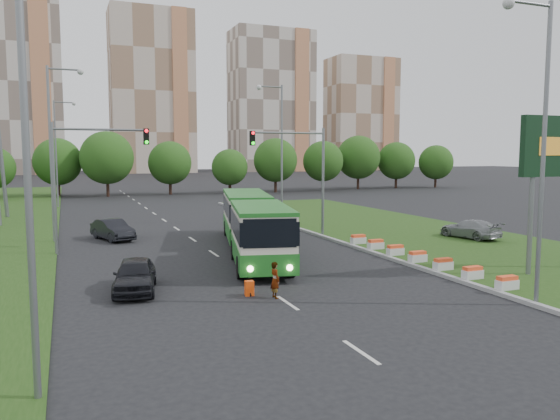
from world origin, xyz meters
name	(u,v)px	position (x,y,z in m)	size (l,w,h in m)	color
ground	(297,269)	(0.00, 0.00, 0.00)	(360.00, 360.00, 0.00)	black
grass_median	(413,234)	(13.00, 8.00, 0.07)	(14.00, 60.00, 0.15)	#1E3F12
median_kerb	(330,239)	(6.05, 8.00, 0.09)	(0.30, 60.00, 0.18)	gray
lane_markings	(172,226)	(-3.00, 20.00, 0.00)	(0.20, 100.00, 0.01)	beige
flower_planters	(418,256)	(6.70, -1.40, 0.45)	(1.10, 13.70, 0.60)	silver
traffic_mast_median	(303,164)	(4.78, 10.00, 5.35)	(5.76, 0.32, 8.00)	slate
traffic_mast_left	(82,167)	(-10.38, 9.00, 5.35)	(5.76, 0.32, 8.00)	slate
street_lamps	(198,156)	(-3.00, 10.00, 6.00)	(36.00, 60.00, 12.00)	slate
tree_line	(215,164)	(10.00, 55.00, 4.50)	(120.00, 8.00, 9.00)	#1E4512
apartment_tower_cwest	(10,83)	(-25.00, 150.00, 26.00)	(28.00, 15.00, 52.00)	beige
apartment_tower_ceast	(152,93)	(15.00, 150.00, 25.00)	(25.00, 15.00, 50.00)	#BFAD9A
apartment_tower_east	(271,102)	(55.00, 150.00, 23.50)	(27.00, 15.00, 47.00)	beige
midrise_east	(361,115)	(90.00, 150.00, 20.00)	(24.00, 14.00, 40.00)	#BFAD9A
articulated_bus	(249,223)	(-0.77, 5.83, 1.82)	(2.81, 18.01, 2.97)	beige
car_left_near	(135,275)	(-8.62, -1.76, 0.75)	(1.77, 4.41, 1.50)	black
car_left_far	(113,230)	(-8.35, 13.84, 0.73)	(1.55, 4.45, 1.47)	black
car_median	(470,229)	(15.28, 4.39, 0.81)	(1.85, 4.56, 1.32)	gray
pedestrian	(275,280)	(-3.20, -5.07, 0.79)	(0.57, 0.38, 1.57)	gray
shopping_trolley	(249,288)	(-4.10, -4.29, 0.32)	(0.38, 0.40, 0.65)	#F3470C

